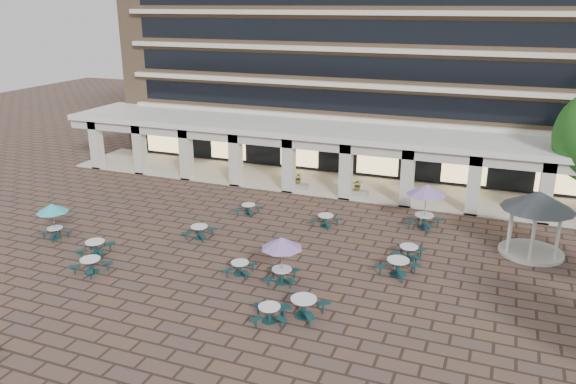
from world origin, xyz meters
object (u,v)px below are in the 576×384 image
picnic_table_0 (91,264)px  planter_left (298,183)px  planter_right (358,190)px  gazebo (537,208)px  picnic_table_2 (269,312)px

picnic_table_0 → planter_left: bearing=80.0°
planter_left → planter_right: bearing=0.0°
gazebo → planter_left: 16.76m
picnic_table_2 → planter_left: bearing=86.1°
planter_left → planter_right: planter_left is taller
picnic_table_0 → planter_left: 17.03m
planter_left → picnic_table_0: bearing=-107.8°
gazebo → planter_right: size_ratio=2.54×
planter_left → picnic_table_2: bearing=-73.8°
picnic_table_2 → planter_right: planter_right is taller
picnic_table_0 → picnic_table_2: picnic_table_0 is taller
gazebo → planter_left: gazebo is taller
picnic_table_0 → gazebo: size_ratio=0.49×
picnic_table_0 → picnic_table_2: 10.26m
picnic_table_2 → planter_right: 17.18m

